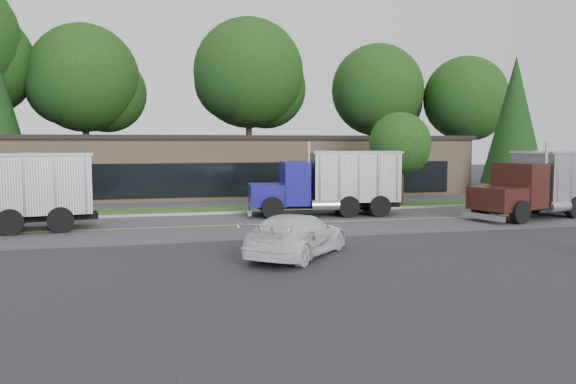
# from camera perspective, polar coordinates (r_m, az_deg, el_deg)

# --- Properties ---
(ground) EXTENTS (140.00, 140.00, 0.00)m
(ground) POSITION_cam_1_polar(r_m,az_deg,el_deg) (17.53, 1.94, -7.54)
(ground) COLOR #323237
(ground) RESTS_ON ground
(road) EXTENTS (60.00, 8.00, 0.02)m
(road) POSITION_cam_1_polar(r_m,az_deg,el_deg) (26.17, -3.37, -3.34)
(road) COLOR #57575C
(road) RESTS_ON ground
(center_line) EXTENTS (60.00, 0.12, 0.01)m
(center_line) POSITION_cam_1_polar(r_m,az_deg,el_deg) (26.17, -3.37, -3.34)
(center_line) COLOR gold
(center_line) RESTS_ON ground
(curb) EXTENTS (60.00, 0.30, 0.12)m
(curb) POSITION_cam_1_polar(r_m,az_deg,el_deg) (30.27, -4.79, -2.20)
(curb) COLOR #9E9E99
(curb) RESTS_ON ground
(grass_verge) EXTENTS (60.00, 3.40, 0.03)m
(grass_verge) POSITION_cam_1_polar(r_m,az_deg,el_deg) (32.04, -5.28, -1.81)
(grass_verge) COLOR #2F4F1B
(grass_verge) RESTS_ON ground
(far_parking) EXTENTS (60.00, 7.00, 0.02)m
(far_parking) POSITION_cam_1_polar(r_m,az_deg,el_deg) (36.96, -6.41, -0.90)
(far_parking) COLOR #57575C
(far_parking) RESTS_ON ground
(strip_mall) EXTENTS (32.00, 12.00, 4.00)m
(strip_mall) POSITION_cam_1_polar(r_m,az_deg,el_deg) (43.03, -4.81, 2.63)
(strip_mall) COLOR #A27F63
(strip_mall) RESTS_ON ground
(tree_far_b) EXTENTS (9.62, 9.05, 13.72)m
(tree_far_b) POSITION_cam_1_polar(r_m,az_deg,el_deg) (51.10, -19.80, 10.32)
(tree_far_b) COLOR #382619
(tree_far_b) RESTS_ON ground
(tree_far_c) EXTENTS (10.47, 9.86, 14.94)m
(tree_far_c) POSITION_cam_1_polar(r_m,az_deg,el_deg) (51.67, -3.87, 11.41)
(tree_far_c) COLOR #382619
(tree_far_c) RESTS_ON ground
(tree_far_d) EXTENTS (9.07, 8.54, 12.94)m
(tree_far_d) POSITION_cam_1_polar(r_m,az_deg,el_deg) (53.93, 9.16, 9.73)
(tree_far_d) COLOR #382619
(tree_far_d) RESTS_ON ground
(tree_far_e) EXTENTS (8.27, 7.79, 11.80)m
(tree_far_e) POSITION_cam_1_polar(r_m,az_deg,el_deg) (55.70, 17.65, 8.65)
(tree_far_e) COLOR #382619
(tree_far_e) RESTS_ON ground
(evergreen_right) EXTENTS (4.31, 4.31, 9.78)m
(evergreen_right) POSITION_cam_1_polar(r_m,az_deg,el_deg) (42.38, 22.02, 6.80)
(evergreen_right) COLOR #382619
(evergreen_right) RESTS_ON ground
(tree_verge) EXTENTS (3.96, 3.72, 5.64)m
(tree_verge) POSITION_cam_1_polar(r_m,az_deg,el_deg) (34.77, 11.34, 4.58)
(tree_verge) COLOR #382619
(tree_verge) RESTS_ON ground
(dump_truck_blue) EXTENTS (8.01, 3.35, 3.36)m
(dump_truck_blue) POSITION_cam_1_polar(r_m,az_deg,el_deg) (29.50, 4.55, 1.13)
(dump_truck_blue) COLOR black
(dump_truck_blue) RESTS_ON ground
(dump_truck_maroon) EXTENTS (8.50, 4.65, 3.36)m
(dump_truck_maroon) POSITION_cam_1_polar(r_m,az_deg,el_deg) (31.71, 24.79, 0.95)
(dump_truck_maroon) COLOR black
(dump_truck_maroon) RESTS_ON ground
(rally_car) EXTENTS (4.72, 5.11, 1.44)m
(rally_car) POSITION_cam_1_polar(r_m,az_deg,el_deg) (18.89, 0.92, -4.40)
(rally_car) COLOR silver
(rally_car) RESTS_ON ground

